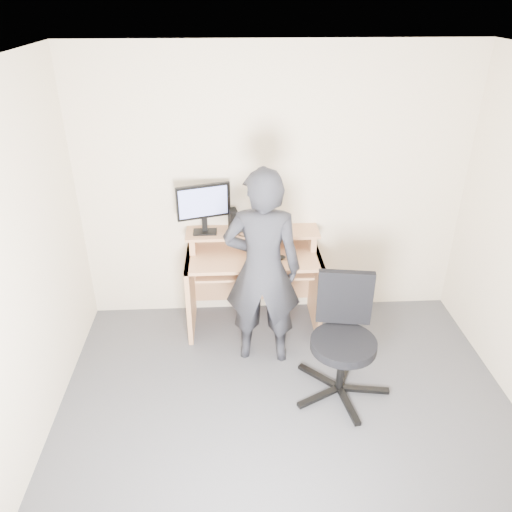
{
  "coord_description": "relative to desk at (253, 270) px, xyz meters",
  "views": [
    {
      "loc": [
        -0.39,
        -2.46,
        2.84
      ],
      "look_at": [
        -0.2,
        1.05,
        0.95
      ],
      "focal_mm": 35.0,
      "sensor_mm": 36.0,
      "label": 1
    }
  ],
  "objects": [
    {
      "name": "office_chair",
      "position": [
        0.64,
        -0.96,
        -0.03
      ],
      "size": [
        0.75,
        0.75,
        0.95
      ],
      "rotation": [
        0.0,
        0.0,
        -0.15
      ],
      "color": "black",
      "rests_on": "ground"
    },
    {
      "name": "travel_mug",
      "position": [
        0.15,
        0.05,
        0.46
      ],
      "size": [
        0.11,
        0.11,
        0.19
      ],
      "primitive_type": "cylinder",
      "rotation": [
        0.0,
        0.0,
        -0.27
      ],
      "color": "silver",
      "rests_on": "desk"
    },
    {
      "name": "charger",
      "position": [
        -0.16,
        -0.0,
        0.38
      ],
      "size": [
        0.05,
        0.05,
        0.03
      ],
      "primitive_type": "cube",
      "rotation": [
        0.0,
        0.0,
        -0.3
      ],
      "color": "black",
      "rests_on": "desk"
    },
    {
      "name": "desk",
      "position": [
        0.0,
        0.0,
        0.0
      ],
      "size": [
        1.2,
        0.6,
        0.91
      ],
      "color": "tan",
      "rests_on": "ground"
    },
    {
      "name": "keyboard",
      "position": [
        -0.03,
        -0.17,
        0.12
      ],
      "size": [
        0.49,
        0.31,
        0.03
      ],
      "primitive_type": "cube",
      "rotation": [
        0.0,
        0.0,
        -0.29
      ],
      "color": "black",
      "rests_on": "desk"
    },
    {
      "name": "external_drive",
      "position": [
        -0.17,
        0.1,
        0.46
      ],
      "size": [
        0.09,
        0.14,
        0.2
      ],
      "primitive_type": "cube",
      "rotation": [
        0.0,
        0.0,
        0.18
      ],
      "color": "black",
      "rests_on": "desk"
    },
    {
      "name": "ceiling",
      "position": [
        0.2,
        -1.53,
        1.95
      ],
      "size": [
        3.5,
        3.5,
        0.02
      ],
      "primitive_type": "cube",
      "color": "white",
      "rests_on": "back_wall"
    },
    {
      "name": "person",
      "position": [
        0.05,
        -0.53,
        0.31
      ],
      "size": [
        0.67,
        0.48,
        1.71
      ],
      "primitive_type": "imported",
      "rotation": [
        0.0,
        0.0,
        3.02
      ],
      "color": "black",
      "rests_on": "ground"
    },
    {
      "name": "smartphone",
      "position": [
        0.19,
        0.07,
        0.37
      ],
      "size": [
        0.09,
        0.14,
        0.01
      ],
      "primitive_type": "cube",
      "rotation": [
        0.0,
        0.0,
        0.22
      ],
      "color": "black",
      "rests_on": "desk"
    },
    {
      "name": "mouse",
      "position": [
        0.23,
        -0.18,
        0.22
      ],
      "size": [
        0.1,
        0.07,
        0.04
      ],
      "primitive_type": "ellipsoid",
      "rotation": [
        0.0,
        0.0,
        -0.12
      ],
      "color": "black",
      "rests_on": "desk"
    },
    {
      "name": "back_wall",
      "position": [
        0.2,
        0.22,
        0.7
      ],
      "size": [
        3.5,
        0.02,
        2.5
      ],
      "primitive_type": "cube",
      "color": "beige",
      "rests_on": "ground"
    },
    {
      "name": "monitor",
      "position": [
        -0.43,
        0.06,
        0.63
      ],
      "size": [
        0.47,
        0.17,
        0.45
      ],
      "rotation": [
        0.0,
        0.0,
        0.3
      ],
      "color": "black",
      "rests_on": "desk"
    },
    {
      "name": "ground",
      "position": [
        0.2,
        -1.53,
        -0.55
      ],
      "size": [
        3.5,
        3.5,
        0.0
      ],
      "primitive_type": "plane",
      "color": "#4E4E53",
      "rests_on": "ground"
    },
    {
      "name": "headphones",
      "position": [
        -0.13,
        0.14,
        0.37
      ],
      "size": [
        0.18,
        0.18,
        0.06
      ],
      "primitive_type": "torus",
      "rotation": [
        0.26,
        0.0,
        -0.2
      ],
      "color": "silver",
      "rests_on": "desk"
    }
  ]
}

